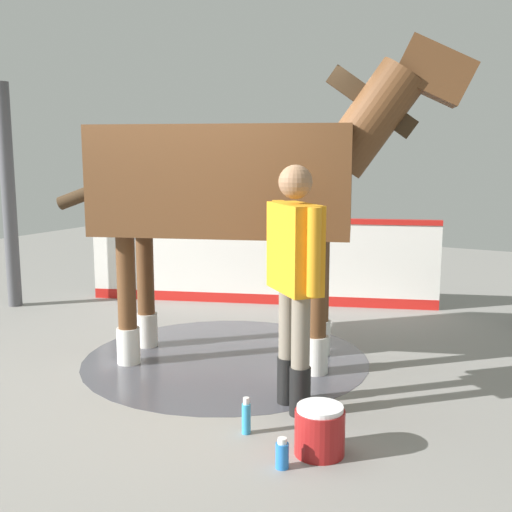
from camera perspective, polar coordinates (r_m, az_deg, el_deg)
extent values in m
cube|color=gray|center=(5.56, -6.64, -9.89)|extent=(16.00, 16.00, 0.02)
cylinder|color=#4C4C54|center=(5.69, -2.74, -9.25)|extent=(2.53, 2.53, 0.00)
cube|color=white|center=(7.57, 0.41, -0.66)|extent=(1.47, 3.98, 0.99)
cube|color=red|center=(7.50, 0.41, 3.30)|extent=(1.49, 3.99, 0.06)
cube|color=red|center=(7.66, 0.40, -3.87)|extent=(1.48, 3.98, 0.12)
cylinder|color=#4C4C51|center=(7.91, -21.52, 5.03)|extent=(0.16, 0.16, 2.61)
cube|color=brown|center=(5.39, -2.87, 6.91)|extent=(1.57, 2.32, 0.90)
cylinder|color=brown|center=(5.67, 5.82, -3.40)|extent=(0.16, 0.16, 1.13)
cylinder|color=silver|center=(5.78, 5.75, -7.36)|extent=(0.20, 0.20, 0.32)
cylinder|color=brown|center=(5.19, 5.52, -4.61)|extent=(0.16, 0.16, 1.13)
cylinder|color=silver|center=(5.30, 5.45, -8.90)|extent=(0.20, 0.20, 0.32)
cylinder|color=brown|center=(5.98, -9.97, -2.84)|extent=(0.16, 0.16, 1.13)
cylinder|color=silver|center=(6.08, -9.86, -6.60)|extent=(0.20, 0.20, 0.32)
cylinder|color=brown|center=(5.52, -11.63, -3.91)|extent=(0.16, 0.16, 1.13)
cylinder|color=silver|center=(5.63, -11.49, -7.96)|extent=(0.20, 0.20, 0.32)
cylinder|color=brown|center=(5.28, 10.43, 12.12)|extent=(0.67, 0.93, 0.96)
cube|color=#382819|center=(5.29, 10.48, 13.59)|extent=(0.31, 0.72, 0.59)
cube|color=brown|center=(5.35, 15.84, 15.80)|extent=(0.48, 0.71, 0.56)
cylinder|color=#382819|center=(5.75, -14.42, 5.78)|extent=(0.35, 0.70, 0.35)
cylinder|color=black|center=(4.50, 4.01, -12.11)|extent=(0.15, 0.15, 0.35)
cylinder|color=slate|center=(4.36, 4.07, -6.83)|extent=(0.13, 0.13, 0.52)
cylinder|color=black|center=(4.69, 2.84, -11.17)|extent=(0.15, 0.15, 0.35)
cylinder|color=slate|center=(4.56, 2.88, -6.09)|extent=(0.13, 0.13, 0.52)
cube|color=orange|center=(4.34, 3.54, 0.74)|extent=(0.50, 0.52, 0.61)
cylinder|color=orange|center=(4.07, 5.27, 0.35)|extent=(0.09, 0.09, 0.58)
cylinder|color=orange|center=(4.61, 2.02, 1.46)|extent=(0.09, 0.09, 0.58)
sphere|color=#936B4C|center=(4.29, 3.60, 6.72)|extent=(0.23, 0.23, 0.23)
cylinder|color=maroon|center=(3.99, 5.79, -15.61)|extent=(0.31, 0.31, 0.28)
cylinder|color=white|center=(3.92, 5.83, -13.57)|extent=(0.28, 0.28, 0.03)
cylinder|color=#3399CC|center=(4.24, -0.89, -14.54)|extent=(0.06, 0.06, 0.20)
cylinder|color=white|center=(4.19, -0.90, -13.00)|extent=(0.04, 0.04, 0.04)
cylinder|color=blue|center=(3.84, 2.38, -17.64)|extent=(0.08, 0.08, 0.15)
cylinder|color=white|center=(3.80, 2.39, -16.39)|extent=(0.06, 0.06, 0.03)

